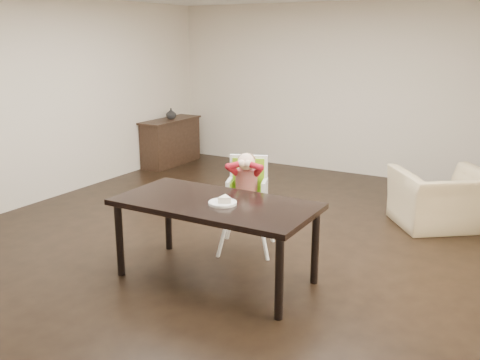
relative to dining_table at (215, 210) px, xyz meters
The scene contains 8 objects.
ground 1.23m from the dining_table, 110.86° to the left, with size 7.00×7.00×0.00m, color black.
room_walls 1.57m from the dining_table, 110.86° to the left, with size 6.02×7.02×2.71m.
dining_table is the anchor object (origin of this frame).
high_chair 0.80m from the dining_table, 98.16° to the left, with size 0.56×0.56×1.04m.
plate 0.15m from the dining_table, 18.25° to the right, with size 0.26×0.26×0.07m.
armchair 2.95m from the dining_table, 58.29° to the left, with size 1.03×0.67×0.90m, color tan.
sideboard 4.72m from the dining_table, 131.84° to the left, with size 0.44×1.26×0.79m.
vase 4.75m from the dining_table, 131.56° to the left, with size 0.18×0.18×0.18m, color #99999E.
Camera 1 is at (2.82, -4.79, 2.17)m, focal length 40.00 mm.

